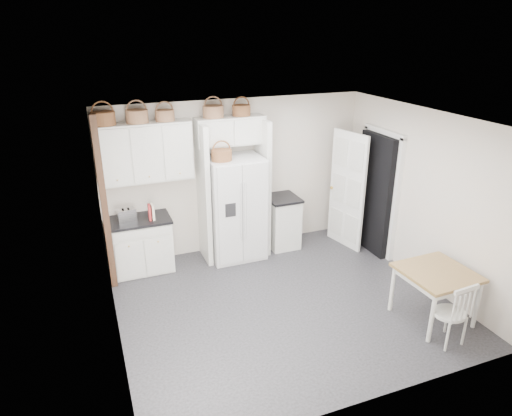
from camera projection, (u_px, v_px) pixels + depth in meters
name	position (u px, v px, depth m)	size (l,w,h in m)	color
floor	(283.00, 302.00, 6.52)	(4.50, 4.50, 0.00)	black
ceiling	(288.00, 121.00, 5.55)	(4.50, 4.50, 0.00)	white
wall_back	(236.00, 176.00, 7.77)	(4.50, 4.50, 0.00)	beige
wall_left	(109.00, 246.00, 5.28)	(4.00, 4.00, 0.00)	beige
wall_right	(422.00, 197.00, 6.79)	(4.00, 4.00, 0.00)	beige
refrigerator	(235.00, 208.00, 7.56)	(0.90, 0.72, 1.73)	silver
base_cab_left	(142.00, 246.00, 7.26)	(0.92, 0.58, 0.85)	silver
base_cab_right	(282.00, 222.00, 8.07)	(0.50, 0.60, 0.88)	silver
dining_table	(434.00, 295.00, 6.04)	(0.87, 0.87, 0.72)	brown
windsor_chair	(450.00, 313.00, 5.57)	(0.40, 0.37, 0.83)	silver
counter_left	(139.00, 220.00, 7.09)	(0.95, 0.62, 0.04)	black
counter_right	(282.00, 198.00, 7.90)	(0.54, 0.64, 0.04)	black
toaster	(126.00, 215.00, 6.98)	(0.28, 0.16, 0.19)	silver
cookbook_red	(149.00, 212.00, 7.03)	(0.03, 0.16, 0.24)	#B6282A
cookbook_cream	(152.00, 212.00, 7.04)	(0.04, 0.16, 0.24)	#F6EACC
basket_upper_a	(103.00, 119.00, 6.51)	(0.34, 0.34, 0.19)	brown
basket_upper_b	(137.00, 116.00, 6.67)	(0.32, 0.32, 0.19)	brown
basket_upper_c	(165.00, 115.00, 6.81)	(0.28, 0.28, 0.16)	brown
basket_bridge_a	(213.00, 112.00, 7.06)	(0.33, 0.33, 0.18)	brown
basket_bridge_b	(241.00, 110.00, 7.21)	(0.29, 0.29, 0.17)	brown
basket_fridge_a	(222.00, 155.00, 7.04)	(0.32, 0.32, 0.17)	brown
upper_cabinet	(145.00, 152.00, 6.89)	(1.40, 0.34, 0.90)	silver
bridge_cabinet	(230.00, 131.00, 7.26)	(1.12, 0.34, 0.45)	silver
fridge_panel_left	(204.00, 195.00, 7.34)	(0.08, 0.60, 2.30)	silver
fridge_panel_right	(262.00, 187.00, 7.68)	(0.08, 0.60, 2.30)	silver
trim_post	(104.00, 206.00, 6.46)	(0.09, 0.09, 2.60)	#372216
doorway_void	(376.00, 194.00, 7.73)	(0.18, 0.85, 2.05)	black
door_slab	(347.00, 190.00, 7.90)	(0.80, 0.04, 2.05)	white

